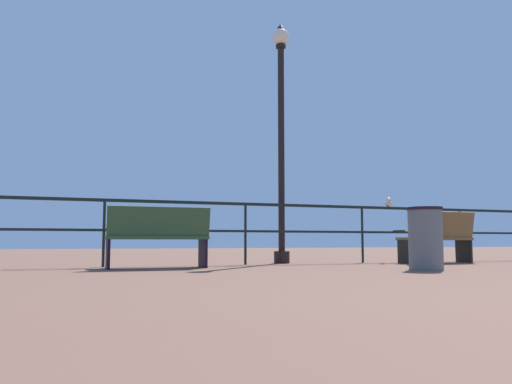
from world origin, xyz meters
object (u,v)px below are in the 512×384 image
at_px(lamppost_center, 281,127).
at_px(trash_bin, 425,238).
at_px(seagull_on_rail, 389,203).
at_px(bench_near_right, 438,235).
at_px(bench_near_left, 158,235).

bearing_deg(lamppost_center, trash_bin, -71.66).
bearing_deg(seagull_on_rail, lamppost_center, 171.58).
height_order(lamppost_center, trash_bin, lamppost_center).
distance_m(seagull_on_rail, trash_bin, 2.86).
height_order(bench_near_right, seagull_on_rail, seagull_on_rail).
bearing_deg(bench_near_right, trash_bin, -134.50).
xyz_separation_m(bench_near_right, seagull_on_rail, (-0.59, 0.68, 0.62)).
relative_size(seagull_on_rail, trash_bin, 0.39).
distance_m(lamppost_center, trash_bin, 3.63).
height_order(bench_near_right, trash_bin, bench_near_right).
bearing_deg(seagull_on_rail, bench_near_left, -171.54).
distance_m(bench_near_left, lamppost_center, 3.34).
relative_size(bench_near_right, trash_bin, 1.73).
distance_m(bench_near_right, seagull_on_rail, 1.09).
bearing_deg(lamppost_center, seagull_on_rail, -8.42).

